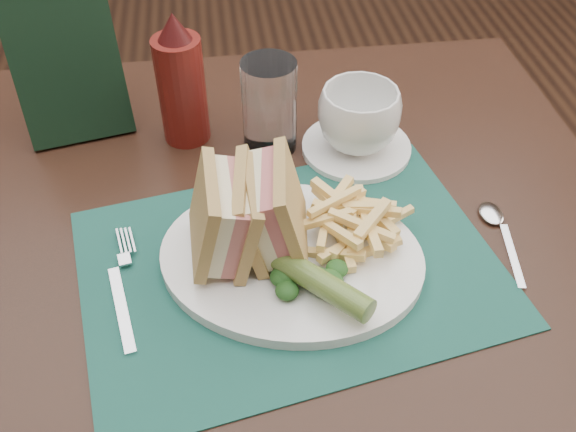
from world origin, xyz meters
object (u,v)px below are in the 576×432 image
Objects in this scene: plate at (291,258)px; sandwich_half_a at (204,219)px; placemat at (290,267)px; check_presenter at (65,58)px; table_main at (272,370)px; coffee_cup at (359,119)px; drinking_glass at (269,106)px; ketchup_bottle at (180,79)px; saucer at (356,148)px; sandwich_half_b at (253,208)px.

sandwich_half_a is (-0.09, 0.01, 0.06)m from plate.
check_presenter is (-0.26, 0.31, 0.11)m from placemat.
sandwich_half_a is at bearing 168.90° from placemat.
table_main is 8.22× the size of coffee_cup.
drinking_glass reaches higher than table_main.
sandwich_half_a is at bearing -113.73° from drinking_glass.
check_presenter reaches higher than ketchup_bottle.
table_main is at bearing 98.44° from placemat.
ketchup_bottle reaches higher than placemat.
sandwich_half_a is 0.23m from drinking_glass.
ketchup_bottle reaches higher than drinking_glass.
placemat is at bearing -67.31° from ketchup_bottle.
sandwich_half_a reaches higher than placemat.
placemat is at bearing -90.58° from drinking_glass.
placemat is 0.24m from drinking_glass.
saucer is 0.41m from check_presenter.
sandwich_half_b is 0.36m from check_presenter.
saucer is at bearing -13.01° from drinking_glass.
saucer is at bearing -27.93° from check_presenter.
plate reaches higher than table_main.
sandwich_half_a is 0.47× the size of check_presenter.
drinking_glass reaches higher than sandwich_half_a.
ketchup_bottle is at bearing 129.51° from plate.
coffee_cup is (0.00, 0.00, 0.05)m from saucer.
plate reaches higher than placemat.
coffee_cup is at bearing -15.61° from ketchup_bottle.
check_presenter is at bearing 135.36° from sandwich_half_b.
plate is 0.23m from drinking_glass.
check_presenter is (-0.26, 0.08, 0.05)m from drinking_glass.
plate is 0.11m from sandwich_half_a.
plate is 2.74× the size of coffee_cup.
sandwich_half_a is 1.00× the size of coffee_cup.
drinking_glass is (-0.12, 0.03, 0.01)m from coffee_cup.
sandwich_half_b is (0.05, 0.01, 0.00)m from sandwich_half_a.
saucer is at bearing 55.29° from sandwich_half_b.
sandwich_half_a reaches higher than plate.
check_presenter is (-0.17, 0.29, 0.04)m from sandwich_half_a.
saucer is 1.37× the size of coffee_cup.
drinking_glass is at bearing -29.03° from check_presenter.
plate is at bearing -20.50° from sandwich_half_b.
drinking_glass is 0.12m from ketchup_bottle.
plate is 2.00× the size of saucer.
saucer is (0.16, 0.18, -0.07)m from sandwich_half_b.
saucer is 0.13m from drinking_glass.
saucer reaches higher than placemat.
coffee_cup is 0.12m from drinking_glass.
plate is 0.23m from saucer.
check_presenter is (-0.25, 0.20, 0.49)m from table_main.
coffee_cup is at bearing -13.01° from drinking_glass.
plate is at bearing -79.96° from table_main.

